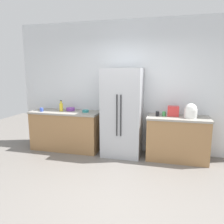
{
  "coord_description": "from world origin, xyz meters",
  "views": [
    {
      "loc": [
        0.8,
        -2.8,
        1.77
      ],
      "look_at": [
        -0.05,
        0.5,
        1.14
      ],
      "focal_mm": 35.09,
      "sensor_mm": 36.0,
      "label": 1
    }
  ],
  "objects_px": {
    "toaster": "(173,111)",
    "bowl_a": "(86,111)",
    "bottle_a": "(61,107)",
    "cup_b": "(42,110)",
    "refrigerator": "(122,113)",
    "rice_cooker": "(191,111)",
    "bowl_b": "(71,109)",
    "cup_c": "(164,114)",
    "cup_a": "(157,114)"
  },
  "relations": [
    {
      "from": "toaster",
      "to": "bowl_a",
      "type": "relative_size",
      "value": 1.52
    },
    {
      "from": "bottle_a",
      "to": "bowl_a",
      "type": "bearing_deg",
      "value": 0.43
    },
    {
      "from": "cup_b",
      "to": "refrigerator",
      "type": "bearing_deg",
      "value": 3.79
    },
    {
      "from": "rice_cooker",
      "to": "bowl_b",
      "type": "xyz_separation_m",
      "value": [
        -2.61,
        0.14,
        -0.1
      ]
    },
    {
      "from": "cup_c",
      "to": "bowl_a",
      "type": "height_order",
      "value": "cup_c"
    },
    {
      "from": "cup_b",
      "to": "bowl_b",
      "type": "height_order",
      "value": "cup_b"
    },
    {
      "from": "rice_cooker",
      "to": "refrigerator",
      "type": "bearing_deg",
      "value": 179.65
    },
    {
      "from": "refrigerator",
      "to": "cup_a",
      "type": "xyz_separation_m",
      "value": [
        0.73,
        -0.01,
        0.01
      ]
    },
    {
      "from": "refrigerator",
      "to": "bottle_a",
      "type": "bearing_deg",
      "value": 178.89
    },
    {
      "from": "toaster",
      "to": "cup_a",
      "type": "relative_size",
      "value": 2.27
    },
    {
      "from": "bottle_a",
      "to": "cup_b",
      "type": "height_order",
      "value": "bottle_a"
    },
    {
      "from": "refrigerator",
      "to": "cup_b",
      "type": "distance_m",
      "value": 1.84
    },
    {
      "from": "toaster",
      "to": "bottle_a",
      "type": "relative_size",
      "value": 0.89
    },
    {
      "from": "toaster",
      "to": "bowl_a",
      "type": "bearing_deg",
      "value": -178.13
    },
    {
      "from": "refrigerator",
      "to": "cup_a",
      "type": "relative_size",
      "value": 18.87
    },
    {
      "from": "bowl_a",
      "to": "cup_c",
      "type": "bearing_deg",
      "value": 0.88
    },
    {
      "from": "rice_cooker",
      "to": "bottle_a",
      "type": "bearing_deg",
      "value": 179.26
    },
    {
      "from": "refrigerator",
      "to": "toaster",
      "type": "relative_size",
      "value": 8.31
    },
    {
      "from": "cup_b",
      "to": "cup_c",
      "type": "xyz_separation_m",
      "value": [
        2.7,
        0.18,
        0.0
      ]
    },
    {
      "from": "bowl_a",
      "to": "bottle_a",
      "type": "bearing_deg",
      "value": -179.57
    },
    {
      "from": "cup_a",
      "to": "bowl_a",
      "type": "xyz_separation_m",
      "value": [
        -1.57,
        0.04,
        -0.02
      ]
    },
    {
      "from": "cup_b",
      "to": "bottle_a",
      "type": "bearing_deg",
      "value": 19.87
    },
    {
      "from": "toaster",
      "to": "cup_a",
      "type": "distance_m",
      "value": 0.33
    },
    {
      "from": "refrigerator",
      "to": "toaster",
      "type": "distance_m",
      "value": 1.04
    },
    {
      "from": "toaster",
      "to": "cup_b",
      "type": "bearing_deg",
      "value": -175.72
    },
    {
      "from": "cup_a",
      "to": "cup_b",
      "type": "xyz_separation_m",
      "value": [
        -2.57,
        -0.11,
        -0.01
      ]
    },
    {
      "from": "bottle_a",
      "to": "cup_c",
      "type": "height_order",
      "value": "bottle_a"
    },
    {
      "from": "toaster",
      "to": "bottle_a",
      "type": "bearing_deg",
      "value": -178.47
    },
    {
      "from": "cup_b",
      "to": "cup_c",
      "type": "bearing_deg",
      "value": 3.82
    },
    {
      "from": "bottle_a",
      "to": "cup_a",
      "type": "relative_size",
      "value": 2.55
    },
    {
      "from": "bowl_a",
      "to": "toaster",
      "type": "bearing_deg",
      "value": 1.87
    },
    {
      "from": "cup_a",
      "to": "toaster",
      "type": "bearing_deg",
      "value": 18.8
    },
    {
      "from": "refrigerator",
      "to": "bowl_a",
      "type": "height_order",
      "value": "refrigerator"
    },
    {
      "from": "refrigerator",
      "to": "cup_c",
      "type": "distance_m",
      "value": 0.86
    },
    {
      "from": "cup_a",
      "to": "bowl_b",
      "type": "distance_m",
      "value": 1.98
    },
    {
      "from": "toaster",
      "to": "cup_a",
      "type": "height_order",
      "value": "toaster"
    },
    {
      "from": "rice_cooker",
      "to": "cup_c",
      "type": "relative_size",
      "value": 3.25
    },
    {
      "from": "cup_c",
      "to": "bowl_b",
      "type": "relative_size",
      "value": 0.45
    },
    {
      "from": "cup_b",
      "to": "bowl_b",
      "type": "xyz_separation_m",
      "value": [
        0.59,
        0.25,
        -0.01
      ]
    },
    {
      "from": "refrigerator",
      "to": "cup_c",
      "type": "relative_size",
      "value": 21.05
    },
    {
      "from": "cup_c",
      "to": "bottle_a",
      "type": "bearing_deg",
      "value": -179.23
    },
    {
      "from": "cup_a",
      "to": "bowl_a",
      "type": "relative_size",
      "value": 0.67
    },
    {
      "from": "cup_b",
      "to": "cup_c",
      "type": "distance_m",
      "value": 2.7
    },
    {
      "from": "cup_a",
      "to": "cup_b",
      "type": "relative_size",
      "value": 1.23
    },
    {
      "from": "toaster",
      "to": "bottle_a",
      "type": "height_order",
      "value": "bottle_a"
    },
    {
      "from": "cup_b",
      "to": "bowl_b",
      "type": "distance_m",
      "value": 0.65
    },
    {
      "from": "refrigerator",
      "to": "bottle_a",
      "type": "distance_m",
      "value": 1.43
    },
    {
      "from": "cup_c",
      "to": "toaster",
      "type": "bearing_deg",
      "value": 11.16
    },
    {
      "from": "cup_b",
      "to": "bowl_b",
      "type": "bearing_deg",
      "value": 23.26
    },
    {
      "from": "bottle_a",
      "to": "cup_b",
      "type": "xyz_separation_m",
      "value": [
        -0.41,
        -0.15,
        -0.06
      ]
    }
  ]
}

